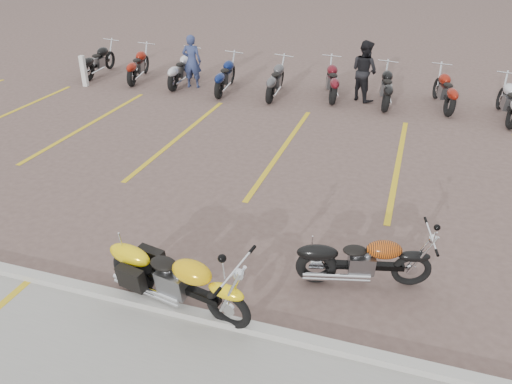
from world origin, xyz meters
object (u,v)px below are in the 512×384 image
at_px(flame_cruiser, 360,261).
at_px(person_b, 364,71).
at_px(bollard, 84,71).
at_px(person_a, 192,61).
at_px(yellow_cruiser, 176,279).

bearing_deg(flame_cruiser, person_b, 82.81).
height_order(flame_cruiser, bollard, bollard).
relative_size(flame_cruiser, bollard, 1.95).
bearing_deg(flame_cruiser, person_a, 113.20).
xyz_separation_m(yellow_cruiser, person_a, (-4.27, 9.85, 0.37)).
bearing_deg(yellow_cruiser, bollard, 142.36).
height_order(yellow_cruiser, bollard, bollard).
relative_size(flame_cruiser, person_b, 1.09).
xyz_separation_m(person_a, person_b, (5.46, 0.39, 0.05)).
bearing_deg(person_a, person_b, 175.59).
height_order(person_a, person_b, person_b).
height_order(flame_cruiser, person_a, person_a).
relative_size(yellow_cruiser, flame_cruiser, 1.17).
distance_m(person_a, bollard, 3.61).
relative_size(yellow_cruiser, bollard, 2.29).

